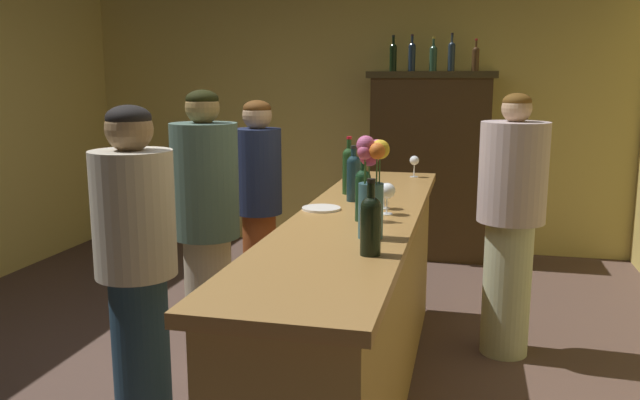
{
  "coord_description": "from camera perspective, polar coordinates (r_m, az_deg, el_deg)",
  "views": [
    {
      "loc": [
        1.19,
        -3.22,
        1.66
      ],
      "look_at": [
        0.48,
        -0.21,
        1.08
      ],
      "focal_mm": 35.85,
      "sensor_mm": 36.0,
      "label": 1
    }
  ],
  "objects": [
    {
      "name": "floor",
      "position": [
        3.81,
        -6.46,
        -15.23
      ],
      "size": [
        7.92,
        7.92,
        0.0
      ],
      "primitive_type": "plane",
      "color": "#503B32",
      "rests_on": "ground"
    },
    {
      "name": "wall_back",
      "position": [
        6.45,
        2.71,
        7.54
      ],
      "size": [
        5.47,
        0.12,
        2.62
      ],
      "primitive_type": "cube",
      "color": "tan",
      "rests_on": "ground"
    },
    {
      "name": "bar_counter",
      "position": [
        3.31,
        3.29,
        -9.71
      ],
      "size": [
        0.6,
        2.97,
        1.01
      ],
      "color": "olive",
      "rests_on": "ground"
    },
    {
      "name": "display_cabinet",
      "position": [
        6.06,
        9.76,
        3.33
      ],
      "size": [
        1.15,
        0.47,
        1.74
      ],
      "color": "#392712",
      "rests_on": "ground"
    },
    {
      "name": "wine_bottle_rose",
      "position": [
        2.41,
        4.54,
        -2.0
      ],
      "size": [
        0.08,
        0.08,
        0.29
      ],
      "color": "black",
      "rests_on": "bar_counter"
    },
    {
      "name": "wine_bottle_chardonnay",
      "position": [
        3.47,
        3.01,
        2.19
      ],
      "size": [
        0.08,
        0.08,
        0.3
      ],
      "color": "#183036",
      "rests_on": "bar_counter"
    },
    {
      "name": "wine_bottle_malbec",
      "position": [
        3.69,
        2.6,
        2.84
      ],
      "size": [
        0.08,
        0.08,
        0.33
      ],
      "color": "#1E3F1C",
      "rests_on": "bar_counter"
    },
    {
      "name": "wine_bottle_merlot",
      "position": [
        2.99,
        3.85,
        0.66
      ],
      "size": [
        0.07,
        0.07,
        0.3
      ],
      "color": "#16341C",
      "rests_on": "bar_counter"
    },
    {
      "name": "wine_glass_front",
      "position": [
        3.15,
        6.0,
        0.76
      ],
      "size": [
        0.08,
        0.08,
        0.16
      ],
      "color": "white",
      "rests_on": "bar_counter"
    },
    {
      "name": "wine_glass_mid",
      "position": [
        3.29,
        5.75,
        0.86
      ],
      "size": [
        0.08,
        0.08,
        0.13
      ],
      "color": "white",
      "rests_on": "bar_counter"
    },
    {
      "name": "wine_glass_rear",
      "position": [
        4.39,
        8.42,
        3.43
      ],
      "size": [
        0.06,
        0.06,
        0.15
      ],
      "color": "white",
      "rests_on": "bar_counter"
    },
    {
      "name": "flower_arrangement",
      "position": [
        2.65,
        4.64,
        1.77
      ],
      "size": [
        0.14,
        0.13,
        0.43
      ],
      "color": "#315962",
      "rests_on": "bar_counter"
    },
    {
      "name": "cheese_plate",
      "position": [
        3.26,
        0.12,
        -0.76
      ],
      "size": [
        0.2,
        0.2,
        0.01
      ],
      "primitive_type": "cylinder",
      "color": "white",
      "rests_on": "bar_counter"
    },
    {
      "name": "display_bottle_left",
      "position": [
        6.05,
        6.55,
        12.66
      ],
      "size": [
        0.07,
        0.07,
        0.33
      ],
      "color": "black",
      "rests_on": "display_cabinet"
    },
    {
      "name": "display_bottle_midleft",
      "position": [
        6.03,
        8.21,
        12.65
      ],
      "size": [
        0.07,
        0.07,
        0.33
      ],
      "color": "#1B2737",
      "rests_on": "display_cabinet"
    },
    {
      "name": "display_bottle_center",
      "position": [
        6.01,
        10.07,
        12.46
      ],
      "size": [
        0.07,
        0.07,
        0.31
      ],
      "color": "#284833",
      "rests_on": "display_cabinet"
    },
    {
      "name": "display_bottle_midright",
      "position": [
        6.01,
        11.66,
        12.56
      ],
      "size": [
        0.06,
        0.06,
        0.34
      ],
      "color": "#212F3B",
      "rests_on": "display_cabinet"
    },
    {
      "name": "display_bottle_right",
      "position": [
        6.0,
        13.72,
        12.24
      ],
      "size": [
        0.06,
        0.06,
        0.29
      ],
      "color": "#472E19",
      "rests_on": "display_cabinet"
    },
    {
      "name": "patron_redhead",
      "position": [
        4.35,
        -5.49,
        -0.11
      ],
      "size": [
        0.32,
        0.32,
        1.53
      ],
      "rotation": [
        0.0,
        0.0,
        -1.19
      ],
      "color": "brown",
      "rests_on": "ground"
    },
    {
      "name": "patron_in_grey",
      "position": [
        3.57,
        -10.11,
        -2.16
      ],
      "size": [
        0.37,
        0.37,
        1.61
      ],
      "rotation": [
        0.0,
        0.0,
        0.02
      ],
      "color": "#BBAA90",
      "rests_on": "ground"
    },
    {
      "name": "patron_in_navy",
      "position": [
        3.02,
        -16.07,
        -5.28
      ],
      "size": [
        0.37,
        0.37,
        1.56
      ],
      "rotation": [
        0.0,
        0.0,
        0.69
      ],
      "color": "#1F374A",
      "rests_on": "ground"
    },
    {
      "name": "bartender",
      "position": [
        3.97,
        16.65,
        -1.45
      ],
      "size": [
        0.4,
        0.4,
        1.59
      ],
      "rotation": [
        0.0,
        0.0,
        2.85
      ],
      "color": "#AAB18C",
      "rests_on": "ground"
    }
  ]
}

